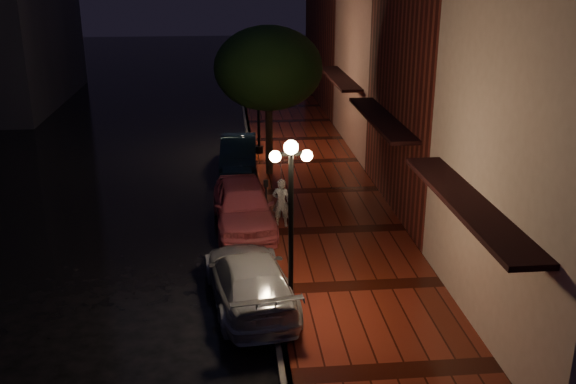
# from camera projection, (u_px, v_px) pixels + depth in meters

# --- Properties ---
(ground) EXTENTS (120.00, 120.00, 0.00)m
(ground) POSITION_uv_depth(u_px,v_px,m) (264.00, 237.00, 20.14)
(ground) COLOR black
(ground) RESTS_ON ground
(sidewalk) EXTENTS (4.50, 60.00, 0.15)m
(sidewalk) POSITION_uv_depth(u_px,v_px,m) (334.00, 232.00, 20.32)
(sidewalk) COLOR #49160D
(sidewalk) RESTS_ON ground
(curb) EXTENTS (0.25, 60.00, 0.15)m
(curb) POSITION_uv_depth(u_px,v_px,m) (264.00, 235.00, 20.12)
(curb) COLOR #595451
(curb) RESTS_ON ground
(storefront_mid) EXTENTS (5.00, 8.00, 11.00)m
(storefront_mid) POSITION_uv_depth(u_px,v_px,m) (473.00, 48.00, 20.80)
(storefront_mid) COLOR #511914
(storefront_mid) RESTS_ON ground
(storefront_far) EXTENTS (5.00, 8.00, 9.00)m
(storefront_far) POSITION_uv_depth(u_px,v_px,m) (405.00, 49.00, 28.64)
(storefront_far) COLOR #8C5951
(storefront_far) RESTS_ON ground
(storefront_extra) EXTENTS (5.00, 12.00, 10.00)m
(storefront_extra) POSITION_uv_depth(u_px,v_px,m) (360.00, 19.00, 37.85)
(storefront_extra) COLOR #511914
(storefront_extra) RESTS_ON ground
(streetlamp_near) EXTENTS (0.96, 0.36, 4.31)m
(streetlamp_near) POSITION_uv_depth(u_px,v_px,m) (291.00, 219.00, 14.61)
(streetlamp_near) COLOR black
(streetlamp_near) RESTS_ON sidewalk
(streetlamp_far) EXTENTS (0.96, 0.36, 4.31)m
(streetlamp_far) POSITION_uv_depth(u_px,v_px,m) (258.00, 98.00, 27.74)
(streetlamp_far) COLOR black
(streetlamp_far) RESTS_ON sidewalk
(street_tree) EXTENTS (4.16, 4.16, 5.80)m
(street_tree) POSITION_uv_depth(u_px,v_px,m) (269.00, 71.00, 24.39)
(street_tree) COLOR black
(street_tree) RESTS_ON sidewalk
(pink_car) EXTENTS (2.12, 4.70, 1.57)m
(pink_car) POSITION_uv_depth(u_px,v_px,m) (243.00, 205.00, 20.56)
(pink_car) COLOR #D25662
(pink_car) RESTS_ON ground
(navy_car) EXTENTS (1.64, 4.20, 1.36)m
(navy_car) POSITION_uv_depth(u_px,v_px,m) (239.00, 153.00, 26.57)
(navy_car) COLOR black
(navy_car) RESTS_ON ground
(silver_car) EXTENTS (2.54, 4.92, 1.36)m
(silver_car) POSITION_uv_depth(u_px,v_px,m) (250.00, 279.00, 15.95)
(silver_car) COLOR #9E9EA5
(silver_car) RESTS_ON ground
(woman_with_umbrella) EXTENTS (0.92, 0.94, 2.22)m
(woman_with_umbrella) POSITION_uv_depth(u_px,v_px,m) (281.00, 182.00, 20.11)
(woman_with_umbrella) COLOR white
(woman_with_umbrella) RESTS_ON sidewalk
(parking_meter) EXTENTS (0.16, 0.14, 1.39)m
(parking_meter) POSITION_uv_depth(u_px,v_px,m) (266.00, 196.00, 20.78)
(parking_meter) COLOR black
(parking_meter) RESTS_ON sidewalk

